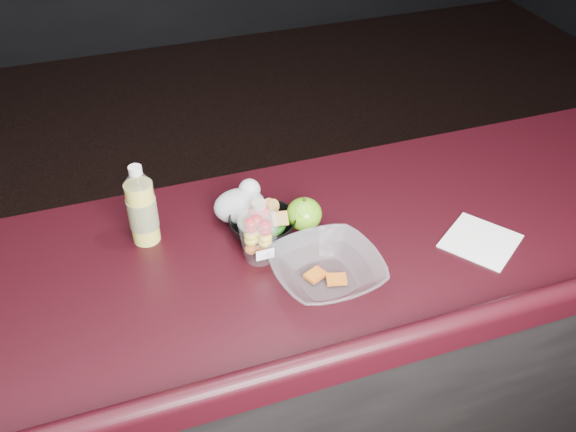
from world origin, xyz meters
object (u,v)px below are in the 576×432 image
object	(u,v)px
snack_bowl	(262,225)
lemonade_bottle	(142,210)
fruit_cup	(259,234)
green_apple	(304,214)
takeout_bowl	(327,271)

from	to	relation	value
snack_bowl	lemonade_bottle	bearing A→B (deg)	164.26
fruit_cup	green_apple	size ratio (longest dim) A/B	1.53
green_apple	takeout_bowl	world-z (taller)	green_apple
fruit_cup	green_apple	world-z (taller)	fruit_cup
fruit_cup	green_apple	distance (m)	0.16
green_apple	takeout_bowl	xyz separation A→B (m)	(-0.02, -0.20, -0.01)
fruit_cup	takeout_bowl	distance (m)	0.18
fruit_cup	snack_bowl	distance (m)	0.09
fruit_cup	snack_bowl	xyz separation A→B (m)	(0.03, 0.08, -0.04)
lemonade_bottle	snack_bowl	world-z (taller)	lemonade_bottle
green_apple	snack_bowl	bearing A→B (deg)	176.97
lemonade_bottle	fruit_cup	size ratio (longest dim) A/B	1.51
green_apple	fruit_cup	bearing A→B (deg)	-152.65
green_apple	takeout_bowl	size ratio (longest dim) A/B	0.35
lemonade_bottle	takeout_bowl	xyz separation A→B (m)	(0.36, -0.28, -0.06)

